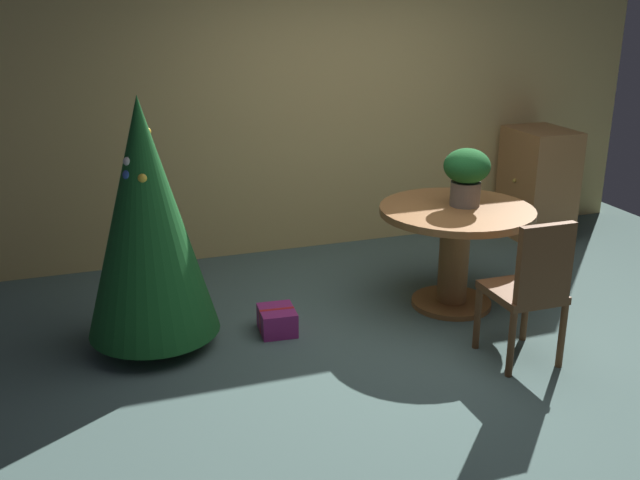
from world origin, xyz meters
The scene contains 8 objects.
ground_plane centered at (0.00, 0.00, 0.00)m, with size 6.60×6.60×0.00m, color #4C6660.
back_wall_panel centered at (0.00, 2.20, 1.30)m, with size 6.00×0.10×2.60m, color tan.
round_dining_table centered at (0.36, 0.56, 0.54)m, with size 1.11×1.11×0.76m.
flower_vase centered at (0.43, 0.59, 1.01)m, with size 0.33×0.33×0.42m.
wooden_chair_near centered at (0.36, -0.38, 0.53)m, with size 0.41×0.44×0.96m.
holiday_tree centered at (-1.81, 0.63, 0.88)m, with size 0.85×0.85×1.65m.
gift_box_purple centered at (-1.00, 0.55, 0.08)m, with size 0.26×0.30×0.17m.
wooden_cabinet centered at (1.89, 1.75, 0.51)m, with size 0.52×0.63×1.03m.
Camera 1 is at (-2.20, -3.86, 2.25)m, focal length 40.91 mm.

